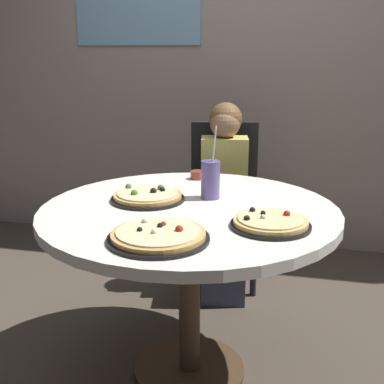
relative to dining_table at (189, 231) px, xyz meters
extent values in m
plane|color=#4C4238|center=(0.00, 0.00, -0.65)|extent=(8.00, 8.00, 0.00)
cube|color=#A8998E|center=(0.00, 1.64, 0.80)|extent=(5.20, 0.12, 2.90)
cylinder|color=silver|center=(0.00, 0.00, 0.08)|extent=(1.19, 1.19, 0.04)
cylinder|color=#4C3826|center=(0.00, 0.00, -0.28)|extent=(0.09, 0.09, 0.69)
cylinder|color=#4C3826|center=(0.00, 0.00, -0.64)|extent=(0.48, 0.48, 0.02)
cube|color=black|center=(0.00, 0.89, -0.22)|extent=(0.46, 0.46, 0.04)
cube|color=black|center=(-0.03, 1.07, 0.04)|extent=(0.40, 0.11, 0.52)
cylinder|color=black|center=(-0.14, 0.70, -0.44)|extent=(0.04, 0.04, 0.41)
cylinder|color=black|center=(0.20, 0.76, -0.44)|extent=(0.04, 0.04, 0.41)
cylinder|color=black|center=(-0.20, 1.03, -0.44)|extent=(0.04, 0.04, 0.41)
cylinder|color=black|center=(0.14, 1.09, -0.44)|extent=(0.04, 0.04, 0.41)
cube|color=#3F4766|center=(0.02, 0.73, -0.42)|extent=(0.29, 0.36, 0.45)
cube|color=#D8CC66|center=(0.00, 0.87, 0.02)|extent=(0.28, 0.20, 0.44)
sphere|color=#997051|center=(0.00, 0.87, 0.32)|extent=(0.17, 0.17, 0.17)
sphere|color=brown|center=(0.00, 0.89, 0.34)|extent=(0.18, 0.18, 0.18)
cylinder|color=black|center=(0.33, -0.16, 0.11)|extent=(0.28, 0.28, 0.01)
cylinder|color=#D8B266|center=(0.33, -0.16, 0.12)|extent=(0.26, 0.26, 0.02)
cylinder|color=beige|center=(0.33, -0.16, 0.13)|extent=(0.23, 0.23, 0.01)
sphere|color=black|center=(0.26, -0.10, 0.14)|extent=(0.02, 0.02, 0.02)
sphere|color=#B2231E|center=(0.38, -0.12, 0.14)|extent=(0.02, 0.02, 0.02)
sphere|color=black|center=(0.30, -0.12, 0.14)|extent=(0.02, 0.02, 0.02)
sphere|color=black|center=(0.25, -0.20, 0.14)|extent=(0.02, 0.02, 0.02)
sphere|color=beige|center=(0.30, -0.17, 0.14)|extent=(0.02, 0.02, 0.02)
cylinder|color=black|center=(-0.19, 0.06, 0.11)|extent=(0.31, 0.31, 0.01)
cylinder|color=tan|center=(-0.19, 0.06, 0.12)|extent=(0.28, 0.28, 0.02)
cylinder|color=beige|center=(-0.19, 0.06, 0.13)|extent=(0.25, 0.25, 0.01)
sphere|color=black|center=(-0.17, 0.06, 0.14)|extent=(0.03, 0.03, 0.03)
sphere|color=#387F33|center=(-0.29, 0.11, 0.14)|extent=(0.03, 0.03, 0.03)
sphere|color=#387F33|center=(-0.24, 0.02, 0.14)|extent=(0.03, 0.03, 0.03)
sphere|color=black|center=(-0.14, 0.10, 0.14)|extent=(0.02, 0.02, 0.02)
sphere|color=#387F33|center=(-0.15, 0.12, 0.14)|extent=(0.03, 0.03, 0.03)
cylinder|color=black|center=(-0.02, -0.37, 0.11)|extent=(0.34, 0.34, 0.01)
cylinder|color=tan|center=(-0.02, -0.37, 0.12)|extent=(0.31, 0.31, 0.02)
cylinder|color=beige|center=(-0.02, -0.37, 0.13)|extent=(0.28, 0.28, 0.01)
sphere|color=#B2231E|center=(-0.02, -0.31, 0.14)|extent=(0.02, 0.02, 0.02)
sphere|color=black|center=(-0.02, -0.33, 0.14)|extent=(0.02, 0.02, 0.02)
sphere|color=#B2231E|center=(0.05, -0.35, 0.14)|extent=(0.03, 0.03, 0.03)
sphere|color=beige|center=(-0.08, -0.30, 0.14)|extent=(0.02, 0.02, 0.02)
sphere|color=black|center=(-0.08, -0.38, 0.14)|extent=(0.02, 0.02, 0.02)
sphere|color=beige|center=(-0.02, -0.39, 0.14)|extent=(0.02, 0.02, 0.02)
cylinder|color=#6659A5|center=(0.06, 0.15, 0.18)|extent=(0.08, 0.08, 0.16)
cylinder|color=white|center=(0.07, 0.15, 0.30)|extent=(0.03, 0.03, 0.22)
cylinder|color=brown|center=(-0.07, 0.46, 0.12)|extent=(0.07, 0.07, 0.04)
camera|label=1|loc=(0.42, -1.80, 0.69)|focal=45.57mm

